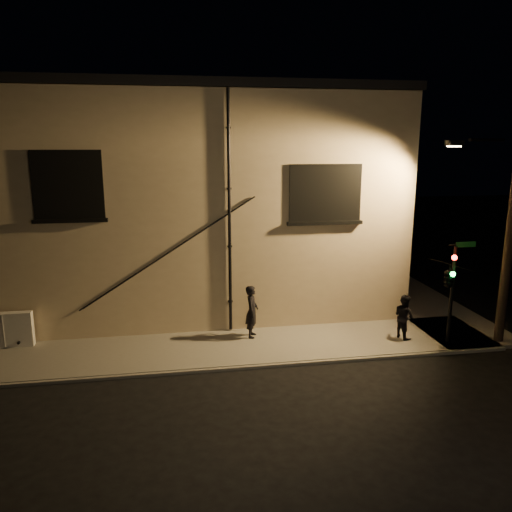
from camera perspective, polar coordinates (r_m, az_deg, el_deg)
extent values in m
plane|color=black|center=(15.90, 4.99, -12.23)|extent=(90.00, 90.00, 0.00)
cube|color=slate|center=(16.81, -6.45, -10.60)|extent=(20.00, 3.00, 0.12)
cube|color=slate|center=(25.08, 14.88, -3.00)|extent=(3.00, 16.00, 0.12)
cube|color=beige|center=(23.06, -7.78, 6.58)|extent=(16.00, 12.00, 8.50)
cube|color=black|center=(23.01, -8.13, 17.53)|extent=(16.20, 12.20, 0.30)
cube|color=black|center=(17.26, -20.70, 7.63)|extent=(2.20, 0.10, 2.20)
cube|color=black|center=(17.28, -20.69, 7.63)|extent=(1.98, 0.05, 1.98)
cube|color=black|center=(17.79, 7.93, 7.17)|extent=(2.60, 0.10, 2.00)
cube|color=black|center=(17.81, 7.91, 7.17)|extent=(2.38, 0.05, 1.78)
cylinder|color=black|center=(17.11, -3.05, 4.72)|extent=(0.11, 0.11, 8.30)
cylinder|color=black|center=(17.27, -10.28, 0.19)|extent=(5.96, 0.04, 3.75)
cylinder|color=black|center=(17.26, -9.89, 0.40)|extent=(5.96, 0.04, 3.75)
cube|color=silver|center=(18.54, -26.79, -7.54)|extent=(1.78, 0.30, 1.17)
imported|color=black|center=(17.30, -0.48, -6.35)|extent=(0.60, 0.76, 1.83)
imported|color=black|center=(18.00, 16.54, -6.62)|extent=(0.78, 0.89, 1.54)
cylinder|color=black|center=(17.88, 21.44, -4.15)|extent=(0.12, 0.12, 3.30)
imported|color=black|center=(17.49, 21.20, -2.12)|extent=(0.88, 2.03, 0.80)
sphere|color=#FF140C|center=(17.20, 21.74, -0.17)|extent=(0.17, 0.17, 0.17)
sphere|color=#14FF3F|center=(17.32, 21.59, -1.94)|extent=(0.17, 0.17, 0.17)
cube|color=#0C4C1E|center=(17.67, 22.86, 1.23)|extent=(0.70, 0.03, 0.18)
cylinder|color=black|center=(18.28, 27.02, 1.78)|extent=(0.30, 0.30, 7.32)
cylinder|color=black|center=(18.01, 24.91, 11.95)|extent=(1.86, 1.01, 0.10)
cube|color=black|center=(18.04, 21.74, 11.90)|extent=(0.55, 0.28, 0.18)
cube|color=#FFC672|center=(18.04, 21.72, 11.59)|extent=(0.42, 0.20, 0.04)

